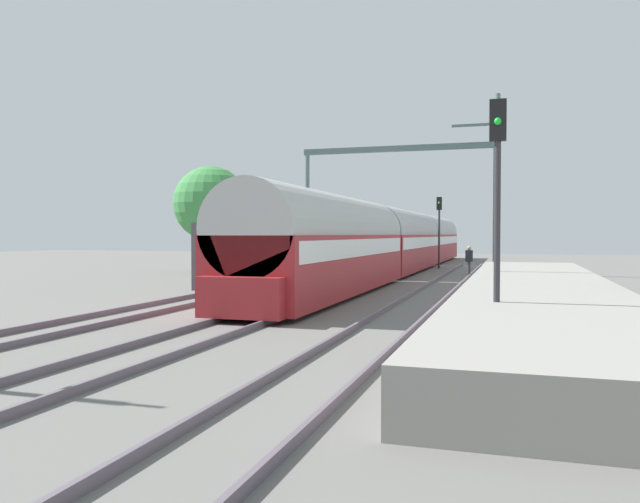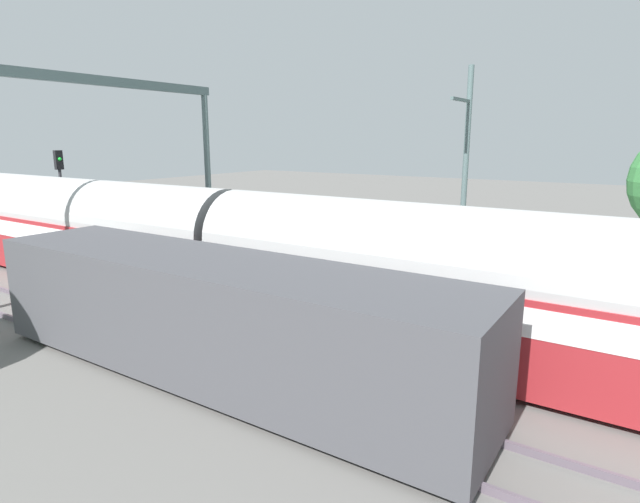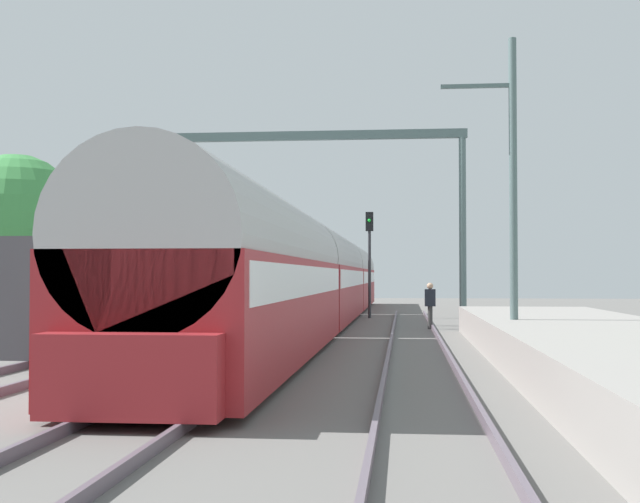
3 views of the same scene
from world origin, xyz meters
name	(u,v)px [view 3 (image 3 of 3)]	position (x,y,z in m)	size (l,w,h in m)	color
ground	(201,391)	(0.00, 0.00, 0.00)	(120.00, 120.00, 0.00)	slate
track_west	(201,386)	(0.00, 0.00, 0.08)	(1.52, 60.00, 0.16)	#605460
track_east	(425,389)	(3.86, 0.00, 0.08)	(1.51, 60.00, 0.16)	#605460
platform	(626,358)	(7.68, 2.00, 0.45)	(4.40, 28.00, 0.90)	gray
passenger_train	(320,276)	(0.00, 20.69, 1.97)	(2.93, 49.20, 3.82)	maroon
freight_car	(150,294)	(-3.86, 9.53, 1.47)	(2.80, 13.00, 2.70)	#47474C
person_crossing	(430,301)	(4.50, 17.30, 1.03)	(0.40, 0.24, 1.73)	#3B3B3B
railway_signal_far	(370,250)	(1.92, 25.15, 3.20)	(0.36, 0.30, 5.00)	#2D2D33
catenary_gantry	(316,187)	(0.00, 19.35, 5.60)	(12.12, 0.28, 7.86)	slate
catenary_pole_east_mid	(511,190)	(6.21, 7.03, 4.15)	(1.90, 0.20, 8.00)	slate
tree_west_background	(16,215)	(-11.35, 16.57, 4.32)	(4.70, 4.70, 6.68)	#4C3826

